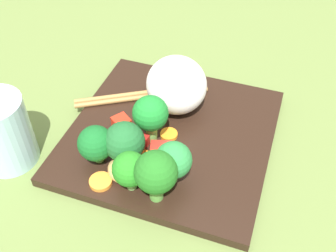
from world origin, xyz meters
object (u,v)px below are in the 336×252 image
at_px(rice_mound, 176,84).
at_px(drinking_glass, 1,132).
at_px(square_plate, 171,135).
at_px(broccoli_floret_0, 124,142).
at_px(carrot_slice_4, 101,182).
at_px(chopstick_pair, 142,95).

distance_m(rice_mound, drinking_glass, 0.24).
height_order(square_plate, broccoli_floret_0, broccoli_floret_0).
bearing_deg(square_plate, drinking_glass, 27.07).
bearing_deg(drinking_glass, carrot_slice_4, 174.80).
xyz_separation_m(square_plate, drinking_glass, (0.20, 0.10, 0.04)).
height_order(broccoli_floret_0, drinking_glass, drinking_glass).
relative_size(square_plate, broccoli_floret_0, 4.50).
relative_size(rice_mound, carrot_slice_4, 3.44).
height_order(broccoli_floret_0, chopstick_pair, broccoli_floret_0).
bearing_deg(broccoli_floret_0, square_plate, -120.28).
xyz_separation_m(rice_mound, chopstick_pair, (0.06, -0.00, -0.03)).
bearing_deg(drinking_glass, rice_mound, -139.99).
bearing_deg(chopstick_pair, rice_mound, 150.18).
distance_m(square_plate, carrot_slice_4, 0.13).
bearing_deg(carrot_slice_4, broccoli_floret_0, -109.92).
bearing_deg(carrot_slice_4, drinking_glass, -5.20).
relative_size(rice_mound, chopstick_pair, 0.53).
relative_size(rice_mound, drinking_glass, 1.00).
bearing_deg(rice_mound, carrot_slice_4, 74.58).
xyz_separation_m(broccoli_floret_0, chopstick_pair, (0.02, -0.13, -0.03)).
distance_m(square_plate, drinking_glass, 0.22).
xyz_separation_m(square_plate, carrot_slice_4, (0.06, 0.11, 0.01)).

